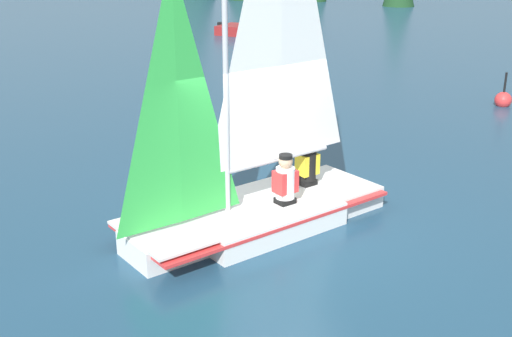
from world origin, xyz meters
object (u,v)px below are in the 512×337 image
object	(u,v)px
motorboat_distant	(265,28)
buoy_marker	(503,100)
sailboat_main	(256,177)
sailor_helm	(285,187)
sailor_crew	(307,170)

from	to	relation	value
motorboat_distant	buoy_marker	world-z (taller)	motorboat_distant
sailboat_main	sailor_helm	xyz separation A→B (m)	(0.38, 0.26, -0.20)
sailor_helm	sailor_crew	world-z (taller)	sailor_helm
sailor_crew	motorboat_distant	size ratio (longest dim) A/B	0.25
sailor_helm	motorboat_distant	world-z (taller)	sailor_helm
sailboat_main	motorboat_distant	size ratio (longest dim) A/B	1.31
sailboat_main	sailor_crew	distance (m)	1.25
sailboat_main	sailor_helm	world-z (taller)	sailboat_main
sailboat_main	buoy_marker	world-z (taller)	sailboat_main
sailor_crew	buoy_marker	size ratio (longest dim) A/B	1.18
sailboat_main	sailor_helm	bearing A→B (deg)	150.32
sailor_crew	motorboat_distant	xyz separation A→B (m)	(-9.68, 17.86, -0.23)
sailor_crew	motorboat_distant	distance (m)	20.32
sailboat_main	buoy_marker	size ratio (longest dim) A/B	6.16
buoy_marker	sailor_helm	bearing A→B (deg)	-101.80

